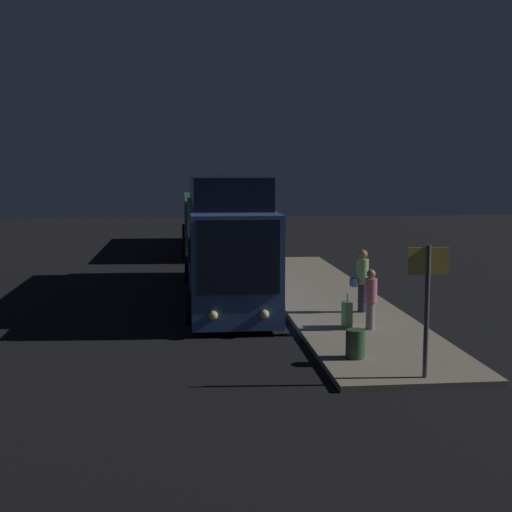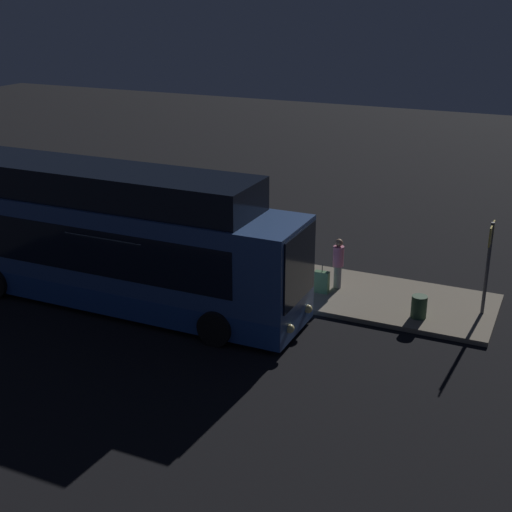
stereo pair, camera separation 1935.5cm
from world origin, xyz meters
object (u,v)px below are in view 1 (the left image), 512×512
object	(u,v)px
passenger_waiting	(371,297)
trash_bin	(355,344)
bus_second	(209,223)
suitcase	(347,314)
sign_post	(427,291)
bus_lead	(225,243)
passenger_boarding	(362,278)

from	to	relation	value
passenger_waiting	trash_bin	bearing A→B (deg)	-129.14
passenger_waiting	trash_bin	world-z (taller)	passenger_waiting
bus_second	suitcase	bearing A→B (deg)	8.34
passenger_waiting	trash_bin	size ratio (longest dim) A/B	2.46
sign_post	trash_bin	world-z (taller)	sign_post
bus_lead	sign_post	world-z (taller)	bus_lead
sign_post	bus_lead	bearing A→B (deg)	-161.30
trash_bin	sign_post	bearing A→B (deg)	33.35
passenger_waiting	sign_post	distance (m)	4.45
bus_second	suitcase	size ratio (longest dim) A/B	12.92
bus_lead	trash_bin	bearing A→B (deg)	15.59
bus_lead	suitcase	size ratio (longest dim) A/B	12.76
bus_lead	bus_second	world-z (taller)	bus_lead
bus_second	passenger_waiting	size ratio (longest dim) A/B	7.46
bus_second	passenger_waiting	xyz separation A→B (m)	(20.29, 3.48, -0.41)
bus_second	trash_bin	size ratio (longest dim) A/B	18.32
bus_lead	trash_bin	distance (m)	9.06
passenger_boarding	passenger_waiting	distance (m)	2.28
suitcase	sign_post	world-z (taller)	sign_post
passenger_boarding	sign_post	bearing A→B (deg)	168.75
bus_lead	passenger_waiting	size ratio (longest dim) A/B	7.36
sign_post	trash_bin	distance (m)	2.40
sign_post	trash_bin	xyz separation A→B (m)	(-1.60, -1.05, -1.45)
passenger_boarding	suitcase	xyz separation A→B (m)	(1.94, -0.89, -0.68)
suitcase	bus_second	bearing A→B (deg)	-171.66
bus_lead	passenger_waiting	distance (m)	6.87
suitcase	sign_post	size ratio (longest dim) A/B	0.34
bus_lead	suitcase	xyz separation A→B (m)	(5.54, 2.93, -1.36)
bus_lead	bus_second	bearing A→B (deg)	180.00
passenger_waiting	trash_bin	distance (m)	3.01
passenger_waiting	suitcase	xyz separation A→B (m)	(-0.32, -0.55, -0.53)
bus_lead	passenger_boarding	distance (m)	5.30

